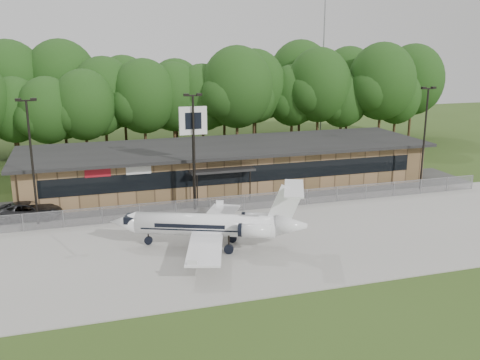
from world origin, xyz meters
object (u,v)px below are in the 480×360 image
object	(u,v)px
business_jet	(213,226)
suv	(29,211)
pole_sign	(193,132)
terminal	(227,165)

from	to	relation	value
business_jet	suv	world-z (taller)	business_jet
pole_sign	terminal	bearing A→B (deg)	55.41
terminal	business_jet	xyz separation A→B (m)	(-5.70, -16.51, -0.46)
pole_sign	business_jet	bearing A→B (deg)	-94.36
business_jet	terminal	bearing A→B (deg)	93.58
terminal	suv	world-z (taller)	terminal
terminal	pole_sign	world-z (taller)	pole_sign
terminal	pole_sign	distance (m)	9.93
terminal	suv	size ratio (longest dim) A/B	7.64
suv	pole_sign	world-z (taller)	pole_sign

